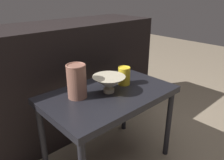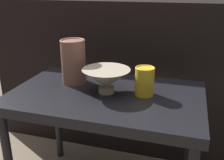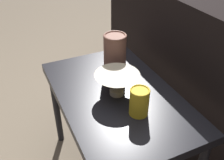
{
  "view_description": "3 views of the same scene",
  "coord_description": "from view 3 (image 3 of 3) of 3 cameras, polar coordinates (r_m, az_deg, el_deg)",
  "views": [
    {
      "loc": [
        -0.79,
        -0.88,
        1.1
      ],
      "look_at": [
        0.0,
        -0.02,
        0.62
      ],
      "focal_mm": 35.0,
      "sensor_mm": 36.0,
      "label": 1
    },
    {
      "loc": [
        0.31,
        -0.94,
        0.96
      ],
      "look_at": [
        0.02,
        0.0,
        0.59
      ],
      "focal_mm": 42.0,
      "sensor_mm": 36.0,
      "label": 2
    },
    {
      "loc": [
        0.82,
        -0.4,
        1.23
      ],
      "look_at": [
        -0.03,
        -0.01,
        0.59
      ],
      "focal_mm": 42.0,
      "sensor_mm": 36.0,
      "label": 3
    }
  ],
  "objects": [
    {
      "name": "vase_textured_left",
      "position": [
        1.26,
        0.63,
        5.89
      ],
      "size": [
        0.11,
        0.11,
        0.19
      ],
      "color": "brown",
      "rests_on": "table"
    },
    {
      "name": "bowl",
      "position": [
        1.12,
        1.12,
        -0.4
      ],
      "size": [
        0.19,
        0.19,
        0.1
      ],
      "color": "#B2A88E",
      "rests_on": "table"
    },
    {
      "name": "couch_backdrop",
      "position": [
        1.52,
        21.8,
        -0.06
      ],
      "size": [
        1.65,
        0.5,
        0.87
      ],
      "color": "black",
      "rests_on": "ground_plane"
    },
    {
      "name": "vase_colorful_right",
      "position": [
        1.02,
        5.95,
        -4.66
      ],
      "size": [
        0.08,
        0.08,
        0.12
      ],
      "color": "gold",
      "rests_on": "table"
    },
    {
      "name": "table",
      "position": [
        1.19,
        1.04,
        -5.21
      ],
      "size": [
        0.78,
        0.49,
        0.53
      ],
      "color": "black",
      "rests_on": "ground_plane"
    }
  ]
}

